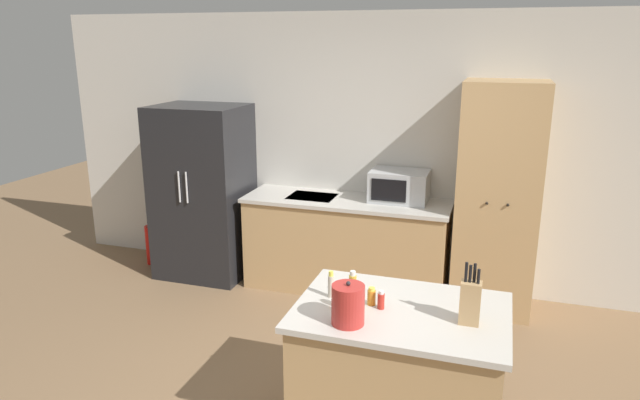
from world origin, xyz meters
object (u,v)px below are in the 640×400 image
Objects in this scene: refrigerator at (203,192)px; knife_block at (470,302)px; spice_bottle_short_red at (338,299)px; kettle at (348,305)px; spice_bottle_tall_dark at (353,284)px; microwave at (399,186)px; pantry_cabinet at (498,200)px; spice_bottle_orange_cap at (372,297)px; fire_extinguisher at (152,244)px; spice_bottle_pale_salt at (331,285)px; spice_bottle_green_herb at (354,300)px; spice_bottle_amber_oil at (381,300)px.

refrigerator reaches higher than knife_block.
spice_bottle_short_red is 0.22m from kettle.
refrigerator reaches higher than spice_bottle_tall_dark.
refrigerator reaches higher than microwave.
kettle is (-0.71, -2.32, -0.02)m from pantry_cabinet.
refrigerator reaches higher than spice_bottle_orange_cap.
spice_bottle_short_red is at bearing -37.83° from fire_extinguisher.
microwave is at bearing 93.89° from kettle.
spice_bottle_pale_salt is 0.34m from kettle.
pantry_cabinet is at bearing 72.95° from kettle.
spice_bottle_tall_dark is at bearing -87.26° from microwave.
kettle is at bearing -88.57° from spice_bottle_green_herb.
microwave is 1.52× the size of knife_block.
spice_bottle_short_red is 0.94× the size of spice_bottle_amber_oil.
spice_bottle_tall_dark is 0.95× the size of spice_bottle_pale_salt.
fire_extinguisher is at bearing 145.11° from spice_bottle_amber_oil.
kettle is (0.00, -0.15, 0.04)m from spice_bottle_green_herb.
spice_bottle_tall_dark is 0.23m from spice_bottle_amber_oil.
kettle is 0.49× the size of fire_extinguisher.
pantry_cabinet is 18.46× the size of spice_bottle_amber_oil.
spice_bottle_amber_oil is 0.67× the size of spice_bottle_pale_salt.
spice_bottle_short_red reaches higher than fire_extinguisher.
spice_bottle_short_red is at bearing -178.02° from knife_block.
refrigerator is at bearing 138.14° from spice_bottle_amber_oil.
microwave reaches higher than fire_extinguisher.
kettle is (-0.13, -0.23, 0.06)m from spice_bottle_amber_oil.
refrigerator is 10.61× the size of spice_bottle_pale_salt.
spice_bottle_tall_dark is at bearing 107.20° from spice_bottle_green_herb.
spice_bottle_amber_oil is 0.22× the size of fire_extinguisher.
spice_bottle_green_herb is (-0.14, -0.08, 0.02)m from spice_bottle_amber_oil.
spice_bottle_pale_salt reaches higher than spice_bottle_green_herb.
kettle reaches higher than spice_bottle_pale_salt.
refrigerator is 3.03m from spice_bottle_amber_oil.
spice_bottle_tall_dark is at bearing -111.47° from pantry_cabinet.
knife_block is 0.70m from spice_bottle_tall_dark.
spice_bottle_tall_dark is 0.13m from spice_bottle_pale_salt.
fire_extinguisher is at bearing 177.79° from refrigerator.
spice_bottle_short_red is at bearing -45.70° from refrigerator.
microwave reaches higher than spice_bottle_short_red.
microwave is at bearing 4.33° from refrigerator.
microwave is 2.33m from knife_block.
fire_extinguisher is at bearing 142.78° from spice_bottle_green_herb.
fire_extinguisher is at bearing 142.81° from spice_bottle_pale_salt.
knife_block is (2.74, -2.04, 0.14)m from refrigerator.
fire_extinguisher is (-3.42, 2.07, -0.79)m from knife_block.
refrigerator is 11.95× the size of spice_bottle_green_herb.
knife_block is at bearing 18.24° from kettle.
microwave is 2.05m from spice_bottle_tall_dark.
knife_block is at bearing -5.92° from spice_bottle_orange_cap.
fire_extinguisher is at bearing 142.17° from spice_bottle_short_red.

